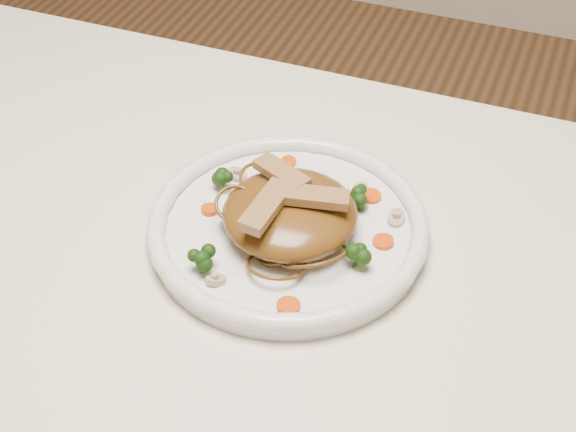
% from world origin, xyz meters
% --- Properties ---
extents(table, '(1.20, 0.80, 0.75)m').
position_xyz_m(table, '(0.00, 0.00, 0.65)').
color(table, beige).
rests_on(table, ground).
extents(plate, '(0.38, 0.38, 0.02)m').
position_xyz_m(plate, '(0.02, 0.08, 0.76)').
color(plate, white).
rests_on(plate, table).
extents(noodle_mound, '(0.17, 0.17, 0.05)m').
position_xyz_m(noodle_mound, '(0.03, 0.07, 0.79)').
color(noodle_mound, brown).
rests_on(noodle_mound, plate).
extents(chicken_a, '(0.08, 0.04, 0.01)m').
position_xyz_m(chicken_a, '(0.05, 0.07, 0.82)').
color(chicken_a, '#A8844F').
rests_on(chicken_a, noodle_mound).
extents(chicken_b, '(0.07, 0.05, 0.01)m').
position_xyz_m(chicken_b, '(0.01, 0.09, 0.82)').
color(chicken_b, '#A8844F').
rests_on(chicken_b, noodle_mound).
extents(chicken_c, '(0.03, 0.08, 0.01)m').
position_xyz_m(chicken_c, '(0.01, 0.04, 0.82)').
color(chicken_c, '#A8844F').
rests_on(chicken_c, noodle_mound).
extents(broccoli_0, '(0.03, 0.03, 0.03)m').
position_xyz_m(broccoli_0, '(0.09, 0.13, 0.78)').
color(broccoli_0, '#14380B').
rests_on(broccoli_0, plate).
extents(broccoli_1, '(0.03, 0.03, 0.03)m').
position_xyz_m(broccoli_1, '(-0.06, 0.11, 0.78)').
color(broccoli_1, '#14380B').
rests_on(broccoli_1, plate).
extents(broccoli_2, '(0.03, 0.03, 0.03)m').
position_xyz_m(broccoli_2, '(-0.04, -0.01, 0.78)').
color(broccoli_2, '#14380B').
rests_on(broccoli_2, plate).
extents(broccoli_3, '(0.03, 0.03, 0.03)m').
position_xyz_m(broccoli_3, '(0.11, 0.05, 0.78)').
color(broccoli_3, '#14380B').
rests_on(broccoli_3, plate).
extents(carrot_0, '(0.03, 0.03, 0.00)m').
position_xyz_m(carrot_0, '(0.09, 0.15, 0.77)').
color(carrot_0, '#E03B08').
rests_on(carrot_0, plate).
extents(carrot_1, '(0.02, 0.02, 0.00)m').
position_xyz_m(carrot_1, '(-0.06, 0.07, 0.77)').
color(carrot_1, '#E03B08').
rests_on(carrot_1, plate).
extents(carrot_2, '(0.02, 0.02, 0.00)m').
position_xyz_m(carrot_2, '(0.12, 0.09, 0.77)').
color(carrot_2, '#E03B08').
rests_on(carrot_2, plate).
extents(carrot_3, '(0.02, 0.02, 0.00)m').
position_xyz_m(carrot_3, '(-0.02, 0.18, 0.77)').
color(carrot_3, '#E03B08').
rests_on(carrot_3, plate).
extents(carrot_4, '(0.03, 0.03, 0.00)m').
position_xyz_m(carrot_4, '(0.06, -0.03, 0.77)').
color(carrot_4, '#E03B08').
rests_on(carrot_4, plate).
extents(mushroom_0, '(0.03, 0.03, 0.01)m').
position_xyz_m(mushroom_0, '(-0.01, -0.02, 0.77)').
color(mushroom_0, beige).
rests_on(mushroom_0, plate).
extents(mushroom_1, '(0.03, 0.03, 0.01)m').
position_xyz_m(mushroom_1, '(0.13, 0.13, 0.77)').
color(mushroom_1, beige).
rests_on(mushroom_1, plate).
extents(mushroom_2, '(0.03, 0.03, 0.01)m').
position_xyz_m(mushroom_2, '(-0.06, 0.13, 0.77)').
color(mushroom_2, beige).
rests_on(mushroom_2, plate).
extents(mushroom_3, '(0.03, 0.03, 0.01)m').
position_xyz_m(mushroom_3, '(0.08, 0.16, 0.77)').
color(mushroom_3, beige).
rests_on(mushroom_3, plate).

